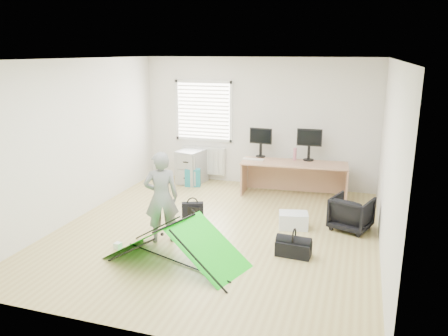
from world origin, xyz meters
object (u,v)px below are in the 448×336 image
(monitor_right, at_px, (309,149))
(thermos, at_px, (295,154))
(storage_crate, at_px, (293,220))
(duffel_bag, at_px, (293,249))
(kite, at_px, (175,243))
(office_chair, at_px, (351,213))
(filing_cabinet, at_px, (192,166))
(monitor_left, at_px, (261,146))
(desk, at_px, (294,180))
(laptop_bag, at_px, (193,210))
(person, at_px, (161,197))

(monitor_right, bearing_deg, thermos, -167.97)
(storage_crate, relative_size, duffel_bag, 0.95)
(monitor_right, height_order, kite, monitor_right)
(office_chair, xyz_separation_m, duffel_bag, (-0.74, -1.24, -0.17))
(monitor_right, relative_size, storage_crate, 1.05)
(filing_cabinet, xyz_separation_m, thermos, (2.25, -0.09, 0.46))
(monitor_left, height_order, office_chair, monitor_left)
(storage_crate, bearing_deg, thermos, 98.80)
(desk, height_order, laptop_bag, desk)
(desk, bearing_deg, duffel_bag, -84.90)
(monitor_left, distance_m, office_chair, 2.59)
(desk, xyz_separation_m, person, (-1.57, -2.70, 0.35))
(desk, relative_size, monitor_left, 4.46)
(monitor_left, bearing_deg, duffel_bag, -64.51)
(kite, bearing_deg, thermos, 92.50)
(monitor_left, bearing_deg, filing_cabinet, -177.03)
(filing_cabinet, bearing_deg, thermos, 11.15)
(desk, bearing_deg, storage_crate, -84.91)
(office_chair, bearing_deg, thermos, -33.20)
(desk, bearing_deg, office_chair, -53.70)
(office_chair, xyz_separation_m, laptop_bag, (-2.64, -0.32, -0.14))
(desk, distance_m, duffel_bag, 2.65)
(monitor_right, height_order, person, person)
(filing_cabinet, height_order, thermos, thermos)
(monitor_right, bearing_deg, storage_crate, -91.30)
(storage_crate, xyz_separation_m, duffel_bag, (0.16, -1.01, -0.02))
(desk, relative_size, office_chair, 3.40)
(monitor_right, relative_size, office_chair, 0.81)
(filing_cabinet, relative_size, kite, 0.39)
(monitor_left, distance_m, kite, 3.65)
(person, bearing_deg, filing_cabinet, -104.52)
(desk, bearing_deg, kite, -112.25)
(thermos, relative_size, kite, 0.13)
(kite, bearing_deg, monitor_left, 103.80)
(laptop_bag, bearing_deg, duffel_bag, -48.47)
(monitor_right, xyz_separation_m, thermos, (-0.27, -0.07, -0.11))
(desk, xyz_separation_m, kite, (-1.09, -3.30, -0.06))
(office_chair, distance_m, laptop_bag, 2.66)
(person, bearing_deg, office_chair, 178.39)
(filing_cabinet, distance_m, duffel_bag, 3.97)
(thermos, xyz_separation_m, person, (-1.54, -2.91, -0.12))
(duffel_bag, bearing_deg, filing_cabinet, 136.71)
(person, distance_m, storage_crate, 2.21)
(desk, height_order, office_chair, desk)
(monitor_right, distance_m, duffel_bag, 3.00)
(person, relative_size, duffel_bag, 2.87)
(monitor_right, bearing_deg, kite, -112.15)
(laptop_bag, bearing_deg, kite, -98.87)
(desk, bearing_deg, laptop_bag, -135.46)
(office_chair, relative_size, kite, 0.32)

